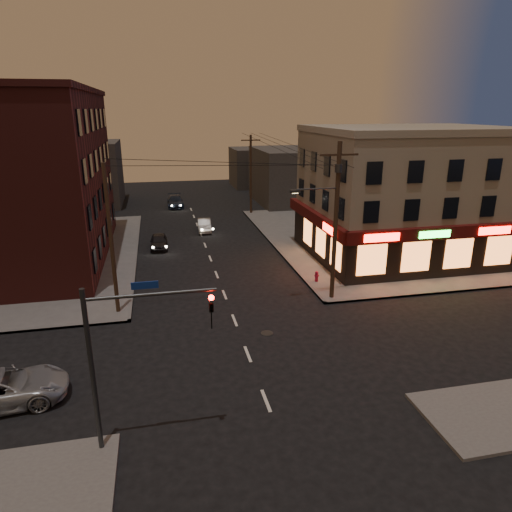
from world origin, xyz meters
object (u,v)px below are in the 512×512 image
object	(u,v)px
suv_cross	(0,389)
sedan_near	(159,241)
sedan_mid	(204,225)
fire_hydrant	(317,276)
sedan_far	(175,201)

from	to	relation	value
suv_cross	sedan_near	distance (m)	22.85
suv_cross	sedan_mid	distance (m)	29.32
suv_cross	fire_hydrant	size ratio (longest dim) A/B	6.96
suv_cross	sedan_near	world-z (taller)	suv_cross
sedan_far	fire_hydrant	distance (m)	30.56
fire_hydrant	sedan_far	bearing A→B (deg)	106.32
suv_cross	fire_hydrant	bearing A→B (deg)	-66.48
sedan_near	sedan_far	bearing A→B (deg)	83.84
sedan_mid	fire_hydrant	xyz separation A→B (m)	(6.28, -16.41, -0.05)
sedan_far	suv_cross	bearing A→B (deg)	-102.67
sedan_mid	sedan_near	bearing A→B (deg)	-128.38
sedan_near	sedan_far	world-z (taller)	sedan_far
suv_cross	sedan_far	world-z (taller)	suv_cross
suv_cross	sedan_near	size ratio (longest dim) A/B	1.44
suv_cross	sedan_mid	world-z (taller)	suv_cross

